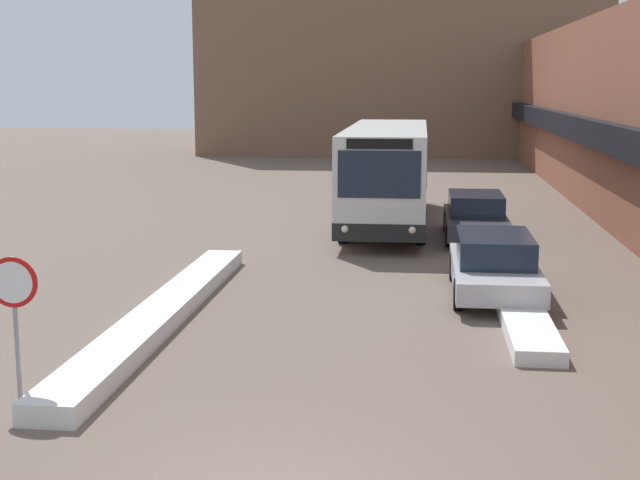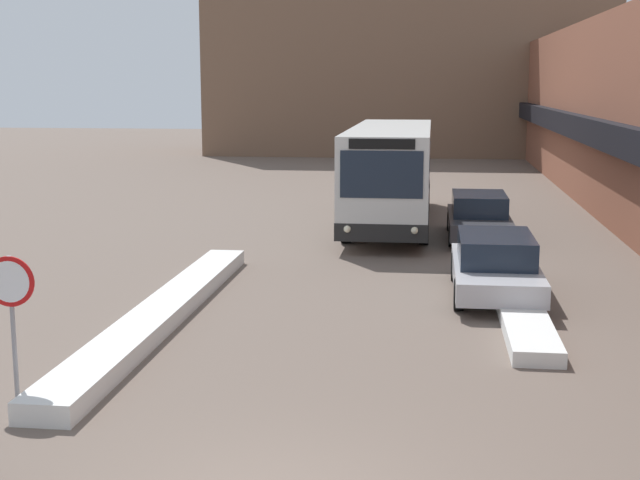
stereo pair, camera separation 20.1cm
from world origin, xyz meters
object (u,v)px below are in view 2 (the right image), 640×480
city_bus (391,172)px  stop_sign (11,297)px  parked_car_front (495,264)px  parked_car_middle (479,216)px

city_bus → stop_sign: 18.19m
parked_car_front → stop_sign: bearing=-134.1°
parked_car_middle → stop_sign: 17.00m
city_bus → stop_sign: bearing=-105.3°
city_bus → stop_sign: city_bus is taller
city_bus → stop_sign: (-4.79, -17.55, -0.15)m
city_bus → parked_car_front: city_bus is taller
parked_car_middle → city_bus: bearing=139.8°
city_bus → parked_car_middle: size_ratio=2.54×
parked_car_front → parked_car_middle: size_ratio=1.03×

